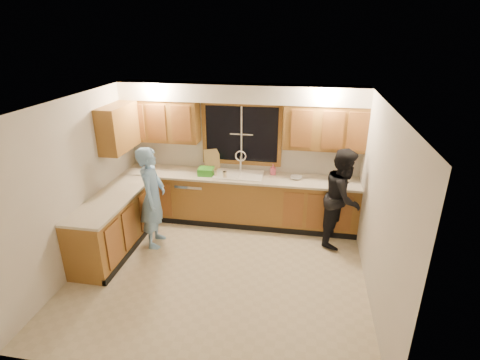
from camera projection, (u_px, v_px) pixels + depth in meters
name	position (u px, v px, depth m)	size (l,w,h in m)	color
floor	(220.00, 272.00, 5.54)	(4.20, 4.20, 0.00)	#C4B697
ceiling	(215.00, 104.00, 4.59)	(4.20, 4.20, 0.00)	white
wall_back	(242.00, 153.00, 6.80)	(4.20, 4.20, 0.00)	beige
wall_left	(76.00, 185.00, 5.41)	(3.80, 3.80, 0.00)	beige
wall_right	(379.00, 208.00, 4.73)	(3.80, 3.80, 0.00)	beige
base_cabinets_back	(239.00, 200.00, 6.83)	(4.20, 0.60, 0.88)	olive
base_cabinets_left	(114.00, 224.00, 5.99)	(0.60, 1.90, 0.88)	olive
countertop_back	(239.00, 177.00, 6.64)	(4.20, 0.63, 0.04)	beige
countertop_left	(112.00, 199.00, 5.81)	(0.63, 1.90, 0.04)	beige
upper_cabinets_left	(161.00, 120.00, 6.66)	(1.35, 0.33, 0.75)	olive
upper_cabinets_right	(325.00, 127.00, 6.20)	(1.35, 0.33, 0.75)	olive
upper_cabinets_return	(118.00, 128.00, 6.18)	(0.33, 0.90, 0.75)	olive
soffit	(240.00, 93.00, 6.22)	(4.20, 0.35, 0.30)	white
window_frame	(242.00, 134.00, 6.66)	(1.44, 0.03, 1.14)	black
sink	(239.00, 178.00, 6.68)	(0.86, 0.52, 0.57)	white
dishwasher	(194.00, 198.00, 6.97)	(0.60, 0.56, 0.82)	white
stove	(96.00, 243.00, 5.46)	(0.58, 0.75, 0.90)	white
man	(153.00, 197.00, 5.99)	(0.61, 0.40, 1.68)	#6F9FD3
woman	(343.00, 197.00, 6.04)	(0.79, 0.62, 1.63)	black
knife_block	(148.00, 163.00, 6.91)	(0.13, 0.11, 0.24)	brown
cutting_board	(212.00, 160.00, 6.86)	(0.29, 0.02, 0.39)	tan
dish_crate	(206.00, 171.00, 6.67)	(0.27, 0.25, 0.12)	green
soap_bottle	(273.00, 169.00, 6.66)	(0.09, 0.09, 0.19)	#E65779
bowl	(296.00, 178.00, 6.49)	(0.20, 0.20, 0.05)	silver
can_left	(215.00, 173.00, 6.59)	(0.07, 0.07, 0.12)	beige
can_right	(225.00, 175.00, 6.50)	(0.07, 0.07, 0.13)	beige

